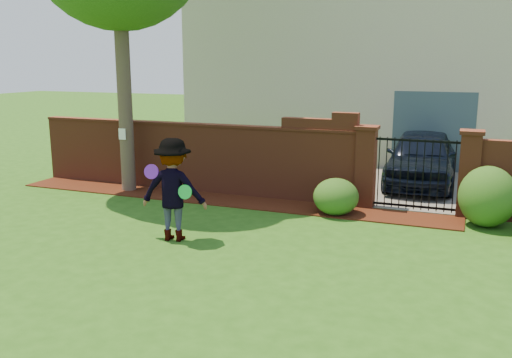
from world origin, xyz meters
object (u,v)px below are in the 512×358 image
at_px(man, 172,190).
at_px(frisbee_green, 185,192).
at_px(frisbee_purple, 151,172).
at_px(car, 421,159).

relative_size(man, frisbee_green, 7.21).
height_order(frisbee_purple, frisbee_green, frisbee_purple).
height_order(car, man, man).
distance_m(man, frisbee_purple, 0.51).
height_order(car, frisbee_purple, car).
distance_m(car, frisbee_purple, 7.81).
relative_size(car, frisbee_green, 16.25).
relative_size(car, man, 2.25).
relative_size(frisbee_purple, frisbee_green, 1.02).
distance_m(car, frisbee_green, 7.41).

